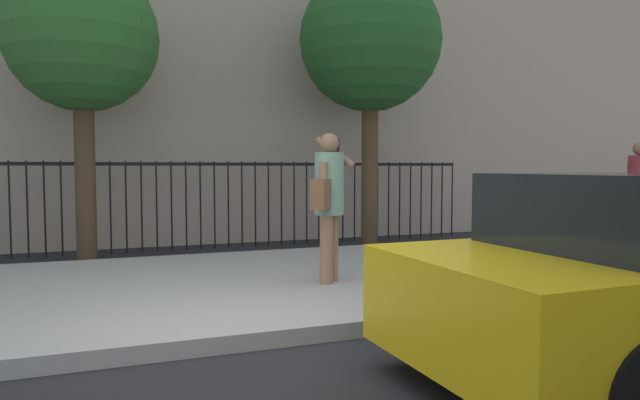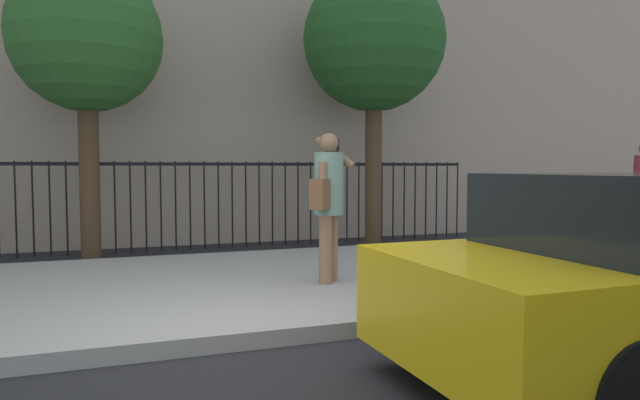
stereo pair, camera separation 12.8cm
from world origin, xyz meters
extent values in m
plane|color=black|center=(0.00, 0.00, 0.00)|extent=(60.00, 60.00, 0.00)
cube|color=#9E9B93|center=(0.00, 2.20, 0.07)|extent=(28.00, 4.40, 0.15)
cube|color=black|center=(0.00, 5.90, 1.55)|extent=(12.00, 0.04, 0.06)
cylinder|color=black|center=(-2.43, 5.90, 0.80)|extent=(0.03, 0.03, 1.60)
cylinder|color=black|center=(-2.17, 5.90, 0.80)|extent=(0.03, 0.03, 1.60)
cylinder|color=black|center=(-1.91, 5.90, 0.80)|extent=(0.03, 0.03, 1.60)
cylinder|color=black|center=(-1.66, 5.90, 0.80)|extent=(0.03, 0.03, 1.60)
cylinder|color=black|center=(-1.40, 5.90, 0.80)|extent=(0.03, 0.03, 1.60)
cylinder|color=black|center=(-1.15, 5.90, 0.80)|extent=(0.03, 0.03, 1.60)
cylinder|color=black|center=(-0.89, 5.90, 0.80)|extent=(0.03, 0.03, 1.60)
cylinder|color=black|center=(-0.64, 5.90, 0.80)|extent=(0.03, 0.03, 1.60)
cylinder|color=black|center=(-0.38, 5.90, 0.80)|extent=(0.03, 0.03, 1.60)
cylinder|color=black|center=(-0.13, 5.90, 0.80)|extent=(0.03, 0.03, 1.60)
cylinder|color=black|center=(0.13, 5.90, 0.80)|extent=(0.03, 0.03, 1.60)
cylinder|color=black|center=(0.38, 5.90, 0.80)|extent=(0.03, 0.03, 1.60)
cylinder|color=black|center=(0.64, 5.90, 0.80)|extent=(0.03, 0.03, 1.60)
cylinder|color=black|center=(0.89, 5.90, 0.80)|extent=(0.03, 0.03, 1.60)
cylinder|color=black|center=(1.15, 5.90, 0.80)|extent=(0.03, 0.03, 1.60)
cylinder|color=black|center=(1.40, 5.90, 0.80)|extent=(0.03, 0.03, 1.60)
cylinder|color=black|center=(1.66, 5.90, 0.80)|extent=(0.03, 0.03, 1.60)
cylinder|color=black|center=(1.91, 5.90, 0.80)|extent=(0.03, 0.03, 1.60)
cylinder|color=black|center=(2.17, 5.90, 0.80)|extent=(0.03, 0.03, 1.60)
cylinder|color=black|center=(2.43, 5.90, 0.80)|extent=(0.03, 0.03, 1.60)
cylinder|color=black|center=(2.68, 5.90, 0.80)|extent=(0.03, 0.03, 1.60)
cylinder|color=black|center=(2.94, 5.90, 0.80)|extent=(0.03, 0.03, 1.60)
cylinder|color=black|center=(3.19, 5.90, 0.80)|extent=(0.03, 0.03, 1.60)
cylinder|color=black|center=(3.45, 5.90, 0.80)|extent=(0.03, 0.03, 1.60)
cylinder|color=black|center=(3.70, 5.90, 0.80)|extent=(0.03, 0.03, 1.60)
cylinder|color=black|center=(3.96, 5.90, 0.80)|extent=(0.03, 0.03, 1.60)
cylinder|color=black|center=(4.21, 5.90, 0.80)|extent=(0.03, 0.03, 1.60)
cylinder|color=black|center=(4.47, 5.90, 0.80)|extent=(0.03, 0.03, 1.60)
cylinder|color=black|center=(4.72, 5.90, 0.80)|extent=(0.03, 0.03, 1.60)
cylinder|color=black|center=(4.98, 5.90, 0.80)|extent=(0.03, 0.03, 1.60)
cylinder|color=black|center=(5.23, 5.90, 0.80)|extent=(0.03, 0.03, 1.60)
cylinder|color=black|center=(5.49, 5.90, 0.80)|extent=(0.03, 0.03, 1.60)
cylinder|color=black|center=(5.74, 5.90, 0.80)|extent=(0.03, 0.03, 1.60)
cylinder|color=black|center=(6.00, 5.90, 0.80)|extent=(0.03, 0.03, 1.60)
cylinder|color=black|center=(1.59, -0.67, 0.32)|extent=(0.64, 0.23, 0.64)
cylinder|color=black|center=(1.63, -2.31, 0.32)|extent=(0.64, 0.23, 0.64)
cylinder|color=#936B4C|center=(1.53, 1.75, 0.55)|extent=(0.15, 0.15, 0.79)
cylinder|color=#936B4C|center=(1.40, 1.60, 0.55)|extent=(0.15, 0.15, 0.79)
cylinder|color=gray|center=(1.47, 1.67, 1.30)|extent=(0.48, 0.48, 0.72)
sphere|color=#936B4C|center=(1.47, 1.67, 1.78)|extent=(0.22, 0.22, 0.22)
cylinder|color=#936B4C|center=(1.60, 1.82, 1.67)|extent=(0.44, 0.40, 0.39)
cylinder|color=#936B4C|center=(1.34, 1.52, 1.28)|extent=(0.09, 0.09, 0.55)
cube|color=black|center=(1.61, 1.75, 1.76)|extent=(0.05, 0.06, 0.15)
cube|color=brown|center=(1.30, 1.48, 1.20)|extent=(0.31, 0.32, 0.34)
cylinder|color=#936B4C|center=(7.33, 2.56, 0.55)|extent=(0.15, 0.15, 0.80)
cylinder|color=#936B4C|center=(7.34, 2.66, 1.30)|extent=(0.09, 0.09, 0.56)
cylinder|color=#4C3823|center=(-1.26, 5.14, 1.44)|extent=(0.31, 0.31, 2.88)
sphere|color=#2D6628|center=(-1.26, 5.14, 3.52)|extent=(2.33, 2.33, 2.33)
cylinder|color=#4C3823|center=(3.63, 5.07, 1.55)|extent=(0.31, 0.31, 3.10)
sphere|color=#235623|center=(3.63, 5.07, 3.82)|extent=(2.60, 2.60, 2.60)
camera|label=1|loc=(-0.95, -4.40, 1.50)|focal=31.66mm
camera|label=2|loc=(-0.83, -4.45, 1.50)|focal=31.66mm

